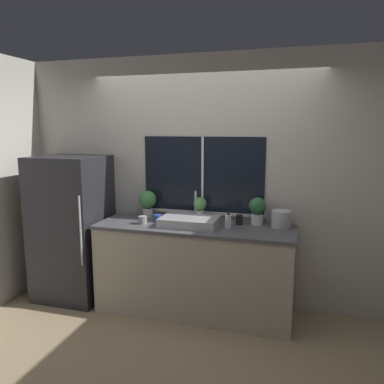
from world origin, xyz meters
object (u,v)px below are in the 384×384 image
object	(u,v)px
refrigerator	(73,227)
potted_plant_left	(148,201)
mug_grey	(143,220)
kettle	(281,218)
mug_black	(239,220)
sink	(190,221)
soap_bottle	(228,221)
potted_plant_center	(200,207)
potted_plant_right	(257,209)
mug_blue	(158,218)

from	to	relation	value
refrigerator	potted_plant_left	distance (m)	0.91
mug_grey	kettle	xyz separation A→B (m)	(1.40, 0.25, 0.05)
mug_grey	mug_black	bearing A→B (deg)	14.71
sink	soap_bottle	bearing A→B (deg)	2.72
potted_plant_center	potted_plant_left	bearing A→B (deg)	180.00
potted_plant_center	soap_bottle	xyz separation A→B (m)	(0.35, -0.23, -0.08)
potted_plant_right	potted_plant_left	bearing A→B (deg)	180.00
mug_blue	potted_plant_right	bearing A→B (deg)	9.63
sink	potted_plant_center	bearing A→B (deg)	79.02
mug_blue	mug_grey	bearing A→B (deg)	-130.46
potted_plant_left	kettle	bearing A→B (deg)	-2.24
potted_plant_left	potted_plant_right	xyz separation A→B (m)	(1.22, 0.00, -0.01)
potted_plant_left	refrigerator	bearing A→B (deg)	-164.98
sink	mug_black	world-z (taller)	sink
potted_plant_right	mug_blue	size ratio (longest dim) A/B	3.22
mug_black	mug_blue	bearing A→B (deg)	-172.03
potted_plant_left	potted_plant_right	bearing A→B (deg)	0.00
refrigerator	potted_plant_right	distance (m)	2.09
refrigerator	mug_black	bearing A→B (deg)	5.11
soap_bottle	potted_plant_center	bearing A→B (deg)	146.93
potted_plant_center	kettle	xyz separation A→B (m)	(0.85, -0.06, -0.06)
mug_black	kettle	world-z (taller)	kettle
potted_plant_left	soap_bottle	size ratio (longest dim) A/B	1.73
potted_plant_right	soap_bottle	distance (m)	0.36
refrigerator	mug_blue	size ratio (longest dim) A/B	18.33
sink	soap_bottle	size ratio (longest dim) A/B	3.40
mug_black	kettle	distance (m)	0.42
potted_plant_center	sink	bearing A→B (deg)	-100.98
sink	mug_grey	xyz separation A→B (m)	(-0.49, -0.07, -0.01)
potted_plant_left	mug_black	bearing A→B (deg)	-3.03
refrigerator	mug_black	distance (m)	1.89
refrigerator	mug_grey	bearing A→B (deg)	-5.55
mug_black	sink	bearing A→B (deg)	-158.43
potted_plant_left	mug_grey	xyz separation A→B (m)	(0.07, -0.31, -0.14)
soap_bottle	potted_plant_right	bearing A→B (deg)	40.94
refrigerator	kettle	distance (m)	2.32
refrigerator	mug_blue	distance (m)	1.03
potted_plant_center	mug_black	world-z (taller)	potted_plant_center
potted_plant_left	potted_plant_center	world-z (taller)	potted_plant_left
mug_black	mug_grey	distance (m)	1.01
kettle	mug_black	bearing A→B (deg)	179.72
refrigerator	potted_plant_left	world-z (taller)	refrigerator
sink	potted_plant_left	xyz separation A→B (m)	(-0.57, 0.25, 0.13)
potted_plant_left	mug_blue	bearing A→B (deg)	-43.10
sink	potted_plant_right	xyz separation A→B (m)	(0.66, 0.25, 0.12)
sink	mug_black	xyz separation A→B (m)	(0.48, 0.19, 0.01)
potted_plant_left	mug_blue	world-z (taller)	potted_plant_left
soap_bottle	sink	bearing A→B (deg)	-177.28
mug_blue	kettle	size ratio (longest dim) A/B	0.46
potted_plant_left	mug_black	size ratio (longest dim) A/B	2.90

